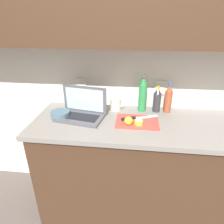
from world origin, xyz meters
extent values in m
plane|color=#564C47|center=(0.00, 0.00, 0.00)|extent=(12.00, 12.00, 0.00)
cube|color=white|center=(0.00, 0.33, 1.30)|extent=(5.20, 0.06, 2.60)
cube|color=white|center=(-0.65, 0.30, 1.08)|extent=(0.09, 0.01, 0.12)
cube|color=white|center=(0.03, 0.30, 1.08)|extent=(0.09, 0.01, 0.12)
cube|color=#472D1E|center=(0.00, 0.00, 0.43)|extent=(1.84, 0.57, 0.86)
cube|color=gray|center=(0.00, 0.00, 0.88)|extent=(1.89, 0.60, 0.03)
cube|color=#515156|center=(-0.59, 0.00, 0.91)|extent=(0.38, 0.27, 0.02)
cube|color=black|center=(-0.59, 0.00, 0.92)|extent=(0.30, 0.17, 0.00)
cube|color=#515156|center=(-0.58, 0.10, 1.02)|extent=(0.36, 0.07, 0.22)
cube|color=silver|center=(-0.58, 0.10, 1.02)|extent=(0.31, 0.06, 0.18)
cube|color=#D1473D|center=(-0.16, 0.00, 0.90)|extent=(0.32, 0.23, 0.01)
cube|color=silver|center=(-0.08, 0.08, 0.91)|extent=(0.19, 0.11, 0.00)
cylinder|color=black|center=(-0.22, 0.02, 0.92)|extent=(0.11, 0.06, 0.02)
cylinder|color=yellow|center=(-0.14, -0.05, 0.92)|extent=(0.06, 0.06, 0.03)
cylinder|color=#F4EAA3|center=(-0.14, -0.05, 0.94)|extent=(0.05, 0.05, 0.00)
sphere|color=yellow|center=(-0.22, -0.06, 0.94)|extent=(0.06, 0.06, 0.06)
cylinder|color=#A34C2D|center=(0.09, 0.21, 0.99)|extent=(0.06, 0.06, 0.18)
cone|color=#A34C2D|center=(0.09, 0.21, 1.10)|extent=(0.05, 0.05, 0.05)
cylinder|color=#3366B2|center=(0.09, 0.21, 1.14)|extent=(0.03, 0.03, 0.02)
cylinder|color=#333338|center=(0.00, 0.21, 0.98)|extent=(0.06, 0.06, 0.16)
cone|color=#333338|center=(0.00, 0.21, 1.08)|extent=(0.06, 0.06, 0.04)
cylinder|color=gold|center=(0.00, 0.21, 1.11)|extent=(0.03, 0.03, 0.02)
cylinder|color=#2D934C|center=(-0.12, 0.21, 1.01)|extent=(0.07, 0.07, 0.22)
cone|color=#2D934C|center=(-0.12, 0.21, 1.16)|extent=(0.06, 0.06, 0.07)
cylinder|color=white|center=(-0.12, 0.21, 1.20)|extent=(0.03, 0.03, 0.02)
cylinder|color=silver|center=(-0.34, 0.20, 0.95)|extent=(0.09, 0.09, 0.10)
cube|color=silver|center=(-0.28, 0.20, 0.95)|extent=(0.02, 0.01, 0.05)
cylinder|color=slate|center=(-0.75, 0.01, 0.92)|extent=(0.15, 0.15, 0.05)
camera|label=1|loc=(-0.19, -1.33, 1.61)|focal=32.00mm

